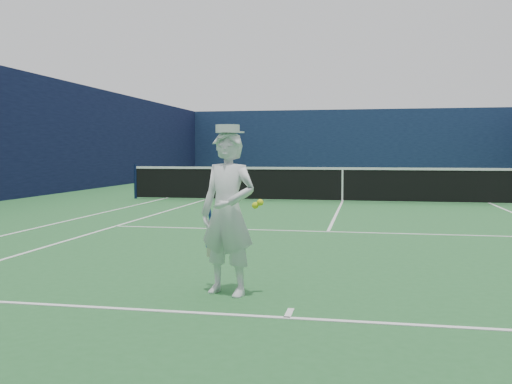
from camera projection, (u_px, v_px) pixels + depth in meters
ground at (342, 202)px, 16.60m from camera, size 80.00×80.00×0.00m
court_markings at (342, 202)px, 16.60m from camera, size 11.03×23.83×0.01m
windscreen_fence at (343, 133)px, 16.46m from camera, size 20.12×36.12×4.00m
tennis_net at (342, 183)px, 16.56m from camera, size 12.88×0.09×1.07m
tennis_player at (228, 212)px, 5.74m from camera, size 0.72×0.65×1.72m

